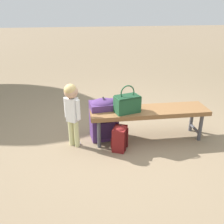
{
  "coord_description": "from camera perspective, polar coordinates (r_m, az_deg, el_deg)",
  "views": [
    {
      "loc": [
        0.64,
        2.77,
        1.74
      ],
      "look_at": [
        0.17,
        -0.11,
        0.45
      ],
      "focal_mm": 38.85,
      "sensor_mm": 36.0,
      "label": 1
    }
  ],
  "objects": [
    {
      "name": "backpack_small",
      "position": [
        3.14,
        1.81,
        -5.92
      ],
      "size": [
        0.24,
        0.26,
        0.36
      ],
      "color": "maroon",
      "rests_on": "ground"
    },
    {
      "name": "park_bench",
      "position": [
        3.33,
        8.72,
        -0.25
      ],
      "size": [
        1.61,
        0.44,
        0.45
      ],
      "color": "brown",
      "rests_on": "ground"
    },
    {
      "name": "handbag",
      "position": [
        3.14,
        3.6,
        2.1
      ],
      "size": [
        0.35,
        0.25,
        0.37
      ],
      "color": "#1E4C2D",
      "rests_on": "park_bench"
    },
    {
      "name": "ground_plane",
      "position": [
        3.33,
        3.22,
        -7.63
      ],
      "size": [
        40.0,
        40.0,
        0.0
      ],
      "primitive_type": "plane",
      "color": "#7F6B51",
      "rests_on": "ground"
    },
    {
      "name": "backpack_large",
      "position": [
        3.36,
        -1.95,
        -1.38
      ],
      "size": [
        0.39,
        0.35,
        0.62
      ],
      "color": "#4C2D66",
      "rests_on": "ground"
    },
    {
      "name": "child_standing",
      "position": [
        3.09,
        -9.42,
        1.4
      ],
      "size": [
        0.2,
        0.18,
        0.86
      ],
      "color": "#CCCC8C",
      "rests_on": "ground"
    }
  ]
}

